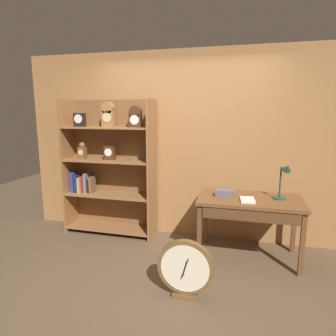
# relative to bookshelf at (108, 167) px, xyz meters

# --- Properties ---
(ground_plane) EXTENTS (10.00, 10.00, 0.00)m
(ground_plane) POSITION_rel_bookshelf_xyz_m (1.10, -1.18, -0.99)
(ground_plane) COLOR brown
(back_wood_panel) EXTENTS (4.80, 0.05, 2.60)m
(back_wood_panel) POSITION_rel_bookshelf_xyz_m (1.10, 0.21, 0.31)
(back_wood_panel) COLOR #9E6B3D
(back_wood_panel) RESTS_ON ground
(bookshelf) EXTENTS (1.32, 0.38, 1.94)m
(bookshelf) POSITION_rel_bookshelf_xyz_m (0.00, 0.00, 0.00)
(bookshelf) COLOR brown
(bookshelf) RESTS_ON ground
(workbench) EXTENTS (1.22, 0.69, 0.76)m
(workbench) POSITION_rel_bookshelf_xyz_m (1.99, -0.35, -0.32)
(workbench) COLOR brown
(workbench) RESTS_ON ground
(desk_lamp) EXTENTS (0.19, 0.19, 0.45)m
(desk_lamp) POSITION_rel_bookshelf_xyz_m (2.36, -0.29, 0.02)
(desk_lamp) COLOR #1E472D
(desk_lamp) RESTS_ON workbench
(toolbox_small) EXTENTS (0.22, 0.11, 0.08)m
(toolbox_small) POSITION_rel_bookshelf_xyz_m (1.69, -0.32, -0.19)
(toolbox_small) COLOR #595960
(toolbox_small) RESTS_ON workbench
(open_repair_manual) EXTENTS (0.18, 0.24, 0.02)m
(open_repair_manual) POSITION_rel_bookshelf_xyz_m (1.96, -0.44, -0.22)
(open_repair_manual) COLOR silver
(open_repair_manual) RESTS_ON workbench
(round_clock_large) EXTENTS (0.55, 0.11, 0.59)m
(round_clock_large) POSITION_rel_bookshelf_xyz_m (1.41, -1.31, -0.69)
(round_clock_large) COLOR brown
(round_clock_large) RESTS_ON ground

